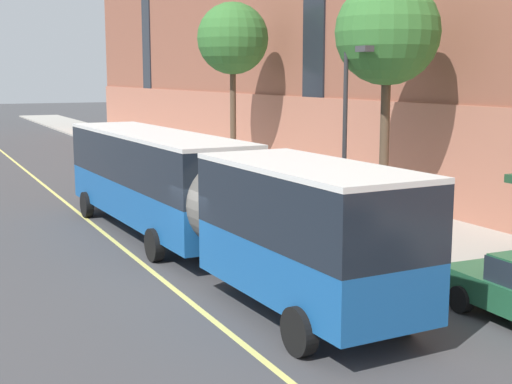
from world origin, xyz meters
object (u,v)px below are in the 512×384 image
parked_car_black_2 (267,201)px  street_tree_mid_block (388,34)px  city_bus (194,190)px  street_tree_far_uptown (233,39)px  street_lamp (349,116)px

parked_car_black_2 → street_tree_mid_block: street_tree_mid_block is taller
city_bus → street_tree_mid_block: (7.87, 1.30, 4.86)m
parked_car_black_2 → street_tree_mid_block: size_ratio=0.54×
street_tree_far_uptown → street_lamp: 14.05m
parked_car_black_2 → street_lamp: bearing=-55.8°
street_tree_mid_block → parked_car_black_2: bearing=143.2°
city_bus → street_tree_mid_block: bearing=9.4°
city_bus → parked_car_black_2: 6.02m
street_tree_far_uptown → street_lamp: size_ratio=1.43×
parked_car_black_2 → city_bus: bearing=-138.6°
street_lamp → parked_car_black_2: bearing=124.2°
city_bus → parked_car_black_2: size_ratio=4.07×
city_bus → street_lamp: size_ratio=3.02×
city_bus → street_tree_mid_block: street_tree_mid_block is taller
parked_car_black_2 → street_lamp: (1.84, -2.71, 3.30)m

